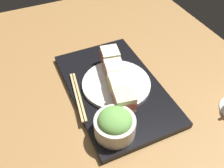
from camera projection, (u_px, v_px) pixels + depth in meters
ground_plane at (125, 94)px, 83.43cm from camera, size 140.00×100.00×3.00cm
serving_tray at (115, 88)px, 82.13cm from camera, size 45.58×28.14×1.93cm
sandwich_plate at (116, 84)px, 81.27cm from camera, size 22.22×22.22×1.25cm
sandwich_nearmost at (110, 57)px, 85.79cm from camera, size 7.42×7.26×5.47cm
sandwich_inner_near at (114, 70)px, 81.34cm from camera, size 7.76×7.14×5.03cm
sandwich_inner_far at (119, 84)px, 76.68cm from camera, size 7.63×7.28×5.18cm
sandwich_farmost at (124, 100)px, 71.93cm from camera, size 7.75×6.94×5.59cm
salad_bowl at (115, 124)px, 66.31cm from camera, size 11.29×11.29×7.86cm
chopsticks_pair at (78, 96)px, 77.86cm from camera, size 20.73×4.54×0.70cm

